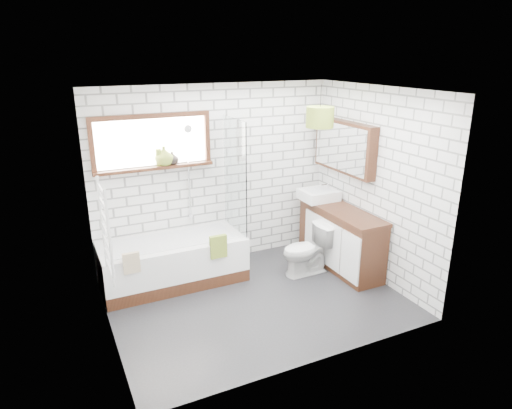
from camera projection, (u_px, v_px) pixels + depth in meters
name	position (u px, v px, depth m)	size (l,w,h in m)	color
floor	(257.00, 300.00, 5.58)	(3.40, 2.60, 0.01)	black
ceiling	(257.00, 90.00, 4.78)	(3.40, 2.60, 0.01)	white
wall_back	(216.00, 176.00, 6.30)	(3.40, 0.01, 2.50)	white
wall_front	(320.00, 245.00, 4.07)	(3.40, 0.01, 2.50)	white
wall_left	(101.00, 227.00, 4.48)	(0.01, 2.60, 2.50)	white
wall_right	(376.00, 185.00, 5.88)	(0.01, 2.60, 2.50)	white
window	(153.00, 143.00, 5.74)	(1.52, 0.16, 0.68)	black
towel_radiator	(106.00, 231.00, 4.52)	(0.06, 0.52, 1.00)	white
mirror_cabinet	(344.00, 147.00, 6.23)	(0.16, 1.20, 0.70)	black
shower_riser	(189.00, 173.00, 6.06)	(0.02, 0.02, 1.30)	silver
bathtub	(173.00, 261.00, 5.94)	(1.83, 0.81, 0.59)	white
shower_screen	(235.00, 176.00, 5.97)	(0.02, 0.72, 1.50)	white
towel_green	(218.00, 247.00, 5.70)	(0.22, 0.06, 0.30)	olive
towel_beige	(131.00, 263.00, 5.26)	(0.19, 0.05, 0.25)	tan
vanity	(340.00, 238.00, 6.34)	(0.48, 1.49, 0.85)	black
basin	(319.00, 195.00, 6.58)	(0.50, 0.44, 0.15)	white
tap	(328.00, 189.00, 6.63)	(0.03, 0.03, 0.17)	silver
toilet	(307.00, 250.00, 6.15)	(0.68, 0.39, 0.69)	white
vase_olive	(164.00, 157.00, 5.83)	(0.24, 0.24, 0.25)	olive
vase_dark	(172.00, 159.00, 5.88)	(0.16, 0.16, 0.17)	black
bottle	(159.00, 159.00, 5.80)	(0.07, 0.07, 0.22)	olive
pendant	(320.00, 117.00, 5.76)	(0.35, 0.35, 0.26)	olive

